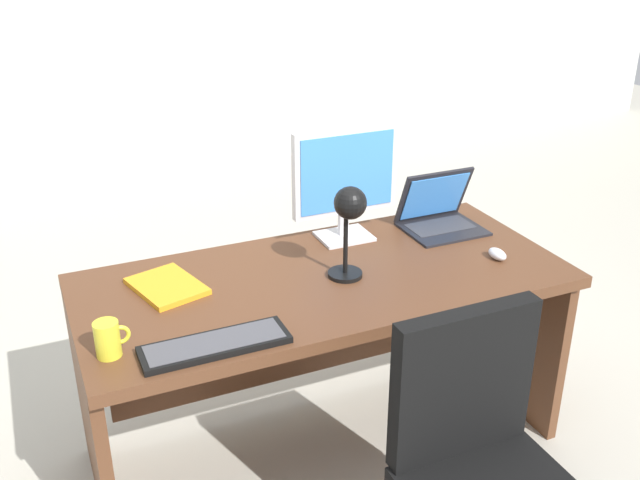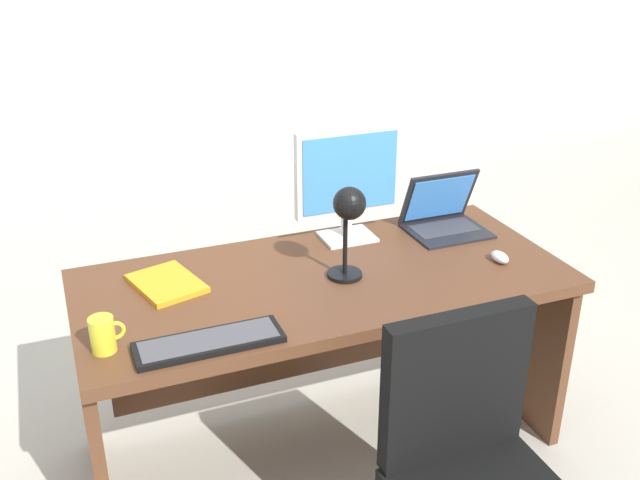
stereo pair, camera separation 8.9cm
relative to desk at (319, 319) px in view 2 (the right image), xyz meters
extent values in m
plane|color=#B7B2A3|center=(0.00, 1.45, -0.53)|extent=(12.00, 12.00, 0.00)
cube|color=#56331E|center=(0.00, -0.05, 0.18)|extent=(1.69, 0.76, 0.04)
cube|color=#56331E|center=(-0.83, -0.05, -0.19)|extent=(0.04, 0.67, 0.69)
cube|color=#56331E|center=(0.83, -0.05, -0.19)|extent=(0.04, 0.67, 0.69)
cube|color=#56331E|center=(0.00, 0.24, -0.16)|extent=(1.49, 0.02, 0.48)
cube|color=silver|center=(0.20, 0.22, 0.20)|extent=(0.20, 0.16, 0.01)
cube|color=silver|center=(0.20, 0.23, 0.26)|extent=(0.04, 0.02, 0.09)
cube|color=silver|center=(0.20, 0.22, 0.47)|extent=(0.42, 0.04, 0.33)
cube|color=#3F8CEA|center=(0.20, 0.20, 0.47)|extent=(0.37, 0.00, 0.29)
cube|color=black|center=(0.59, 0.12, 0.20)|extent=(0.30, 0.25, 0.01)
cube|color=#38383D|center=(0.59, 0.14, 0.21)|extent=(0.26, 0.14, 0.00)
cube|color=black|center=(0.59, 0.20, 0.32)|extent=(0.30, 0.10, 0.22)
cube|color=#3F8CEA|center=(0.59, 0.19, 0.32)|extent=(0.26, 0.08, 0.19)
cube|color=black|center=(-0.47, -0.33, 0.21)|extent=(0.43, 0.14, 0.02)
cube|color=#47474C|center=(-0.47, -0.33, 0.22)|extent=(0.40, 0.11, 0.00)
ellipsoid|color=silver|center=(0.63, -0.18, 0.22)|extent=(0.05, 0.09, 0.04)
cylinder|color=black|center=(0.06, -0.08, 0.21)|extent=(0.12, 0.12, 0.01)
cylinder|color=black|center=(0.06, -0.08, 0.33)|extent=(0.02, 0.02, 0.23)
sphere|color=black|center=(0.06, -0.11, 0.48)|extent=(0.11, 0.11, 0.11)
cube|color=orange|center=(-0.52, 0.08, 0.21)|extent=(0.25, 0.30, 0.02)
cylinder|color=yellow|center=(-0.76, -0.25, 0.25)|extent=(0.07, 0.07, 0.11)
torus|color=yellow|center=(-0.72, -0.25, 0.26)|extent=(0.06, 0.01, 0.06)
cube|color=black|center=(0.12, -0.71, 0.15)|extent=(0.44, 0.06, 0.46)
camera|label=1|loc=(-0.91, -2.07, 1.35)|focal=40.59mm
camera|label=2|loc=(-0.83, -2.11, 1.35)|focal=40.59mm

